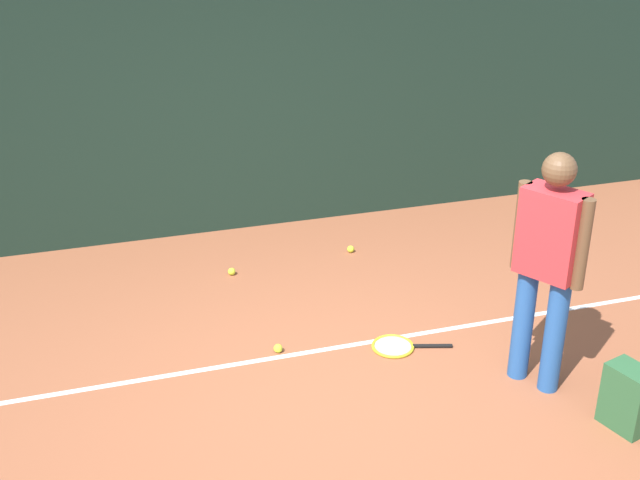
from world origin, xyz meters
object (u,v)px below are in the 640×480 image
object	(u,v)px
tennis_ball_near_player	(351,249)
tennis_ball_mid_court	(553,323)
tennis_ball_by_fence	(278,348)
tennis_ball_far_left	(232,272)
tennis_racket	(397,346)
tennis_player	(548,259)
backpack	(629,398)

from	to	relation	value
tennis_ball_near_player	tennis_ball_mid_court	distance (m)	2.05
tennis_ball_by_fence	tennis_ball_far_left	xyz separation A→B (m)	(-0.08, 1.34, 0.00)
tennis_racket	tennis_ball_near_player	size ratio (longest dim) A/B	9.66
tennis_racket	tennis_ball_near_player	xyz separation A→B (m)	(0.20, 1.66, 0.02)
tennis_ball_near_player	tennis_ball_mid_court	size ratio (longest dim) A/B	1.00
tennis_player	tennis_ball_by_fence	distance (m)	2.07
tennis_player	backpack	xyz separation A→B (m)	(0.32, -0.62, -0.76)
tennis_racket	backpack	xyz separation A→B (m)	(1.08, -1.30, 0.20)
tennis_player	tennis_ball_mid_court	distance (m)	1.24
tennis_player	tennis_ball_mid_court	xyz separation A→B (m)	(0.54, 0.61, -0.93)
tennis_racket	tennis_ball_far_left	distance (m)	1.81
tennis_racket	backpack	size ratio (longest dim) A/B	1.45
tennis_ball_near_player	tennis_racket	bearing A→B (deg)	-96.92
backpack	tennis_ball_mid_court	size ratio (longest dim) A/B	6.67
tennis_racket	tennis_ball_near_player	distance (m)	1.68
backpack	tennis_ball_near_player	distance (m)	3.10
tennis_racket	tennis_ball_by_fence	xyz separation A→B (m)	(-0.87, 0.20, 0.02)
tennis_ball_far_left	tennis_ball_mid_court	bearing A→B (deg)	-35.66
tennis_player	tennis_ball_near_player	size ratio (longest dim) A/B	25.76
tennis_player	tennis_ball_far_left	distance (m)	2.96
tennis_ball_by_fence	backpack	bearing A→B (deg)	-37.66
tennis_ball_by_fence	tennis_ball_mid_court	world-z (taller)	same
backpack	tennis_ball_far_left	xyz separation A→B (m)	(-2.03, 2.84, -0.18)
tennis_ball_by_fence	tennis_racket	bearing A→B (deg)	-12.98
tennis_racket	tennis_ball_by_fence	distance (m)	0.90
tennis_ball_mid_court	tennis_player	bearing A→B (deg)	-131.45
tennis_ball_far_left	tennis_ball_by_fence	bearing A→B (deg)	-86.46
tennis_player	tennis_ball_by_fence	xyz separation A→B (m)	(-1.63, 0.89, -0.93)
tennis_racket	tennis_ball_far_left	world-z (taller)	tennis_ball_far_left
tennis_player	tennis_racket	size ratio (longest dim) A/B	2.67
tennis_racket	tennis_ball_mid_court	xyz separation A→B (m)	(1.29, -0.08, 0.02)
backpack	tennis_ball_near_player	world-z (taller)	backpack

